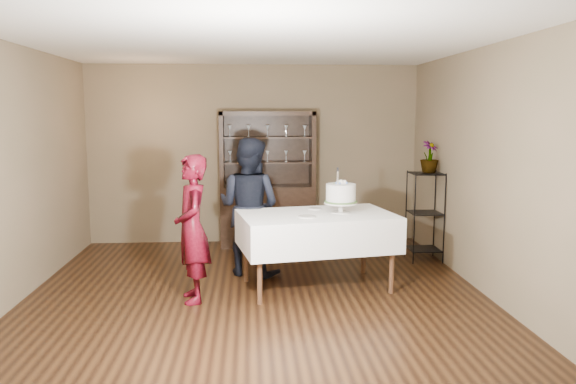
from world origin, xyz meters
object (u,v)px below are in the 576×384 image
at_px(cake_table, 317,231).
at_px(plant_etagere, 425,213).
at_px(potted_plant, 429,157).
at_px(woman, 192,229).
at_px(cake, 341,195).
at_px(man, 249,207).
at_px(china_hutch, 268,201).

bearing_deg(cake_table, plant_etagere, 34.43).
relative_size(cake_table, potted_plant, 4.38).
distance_m(cake_table, woman, 1.41).
height_order(cake, potted_plant, potted_plant).
bearing_deg(man, china_hutch, -71.72).
bearing_deg(china_hutch, cake, -70.21).
bearing_deg(potted_plant, cake_table, -145.73).
bearing_deg(man, woman, 87.14).
distance_m(china_hutch, cake, 2.28).
xyz_separation_m(china_hutch, cake_table, (0.48, -2.15, -0.01)).
height_order(woman, cake, woman).
distance_m(plant_etagere, potted_plant, 0.75).
height_order(china_hutch, man, china_hutch).
height_order(cake_table, potted_plant, potted_plant).
relative_size(china_hutch, cake_table, 1.07).
xyz_separation_m(man, cake, (1.04, -0.57, 0.22)).
xyz_separation_m(plant_etagere, potted_plant, (0.04, 0.02, 0.75)).
xyz_separation_m(china_hutch, woman, (-0.87, -2.52, 0.11)).
xyz_separation_m(plant_etagere, man, (-2.36, -0.49, 0.19)).
distance_m(cake, potted_plant, 1.78).
xyz_separation_m(china_hutch, cake, (0.76, -2.12, 0.40)).
bearing_deg(woman, man, 135.89).
bearing_deg(woman, plant_etagere, 103.67).
bearing_deg(potted_plant, woman, -153.58).
distance_m(plant_etagere, woman, 3.30).
bearing_deg(china_hutch, potted_plant, -25.85).
bearing_deg(woman, potted_plant, 103.69).
height_order(china_hutch, woman, china_hutch).
distance_m(china_hutch, woman, 2.67).
height_order(plant_etagere, cake_table, plant_etagere).
bearing_deg(plant_etagere, china_hutch, 153.17).
bearing_deg(cake, cake_table, -173.77).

